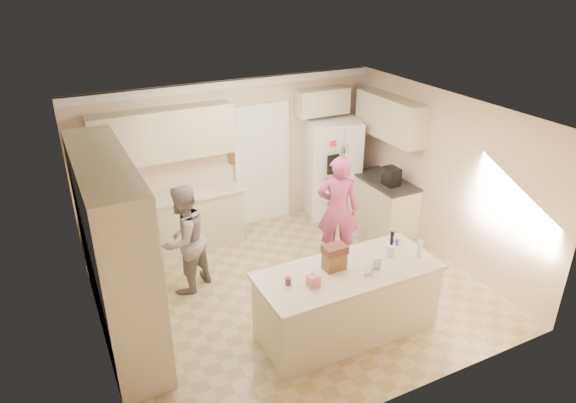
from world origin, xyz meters
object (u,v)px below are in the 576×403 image
dollhouse_body (334,261)px  teen_girl (338,210)px  utensil_crock (390,250)px  teen_boy (184,240)px  refrigerator (332,169)px  coffee_maker (391,176)px  tissue_box (313,280)px  island_base (347,302)px

dollhouse_body → teen_girl: bearing=56.7°
utensil_crock → dollhouse_body: size_ratio=0.58×
utensil_crock → teen_boy: (-2.18, 1.78, -0.20)m
refrigerator → coffee_maker: (0.47, -1.10, 0.17)m
coffee_maker → tissue_box: bearing=-142.4°
island_base → dollhouse_body: 0.62m
refrigerator → utensil_crock: bearing=-91.9°
tissue_box → teen_girl: 2.15m
island_base → tissue_box: bearing=-169.7°
coffee_maker → teen_girl: size_ratio=0.17×
island_base → teen_girl: 1.81m
coffee_maker → tissue_box: size_ratio=2.14×
utensil_crock → tissue_box: utensil_crock is taller
teen_boy → teen_girl: size_ratio=0.92×
teen_boy → teen_girl: bearing=141.6°
coffee_maker → dollhouse_body: (-2.20, -1.80, -0.03)m
coffee_maker → dollhouse_body: bearing=-140.7°
utensil_crock → refrigerator: bearing=72.5°
tissue_box → dollhouse_body: bearing=26.6°
dollhouse_body → teen_boy: bearing=128.5°
coffee_maker → teen_boy: bearing=-178.9°
refrigerator → utensil_crock: size_ratio=12.00×
dollhouse_body → coffee_maker: bearing=39.3°
island_base → coffee_maker: bearing=42.8°
utensil_crock → teen_girl: size_ratio=0.09×
coffee_maker → island_base: coffee_maker is taller
refrigerator → dollhouse_body: size_ratio=6.92×
refrigerator → teen_girl: 1.63m
island_base → tissue_box: size_ratio=15.71×
tissue_box → teen_girl: teen_girl is taller
refrigerator → teen_girl: bearing=-102.6°
coffee_maker → teen_girl: (-1.24, -0.34, -0.20)m
island_base → utensil_crock: bearing=4.4°
refrigerator → teen_boy: 3.32m
dollhouse_body → tissue_box: bearing=-153.4°
coffee_maker → utensil_crock: size_ratio=2.00×
refrigerator → island_base: (-1.58, -3.00, -0.46)m
refrigerator → dollhouse_body: refrigerator is taller
coffee_maker → utensil_crock: (-1.40, -1.85, -0.07)m
tissue_box → teen_boy: 2.18m
island_base → tissue_box: (-0.55, -0.10, 0.56)m
refrigerator → coffee_maker: refrigerator is taller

